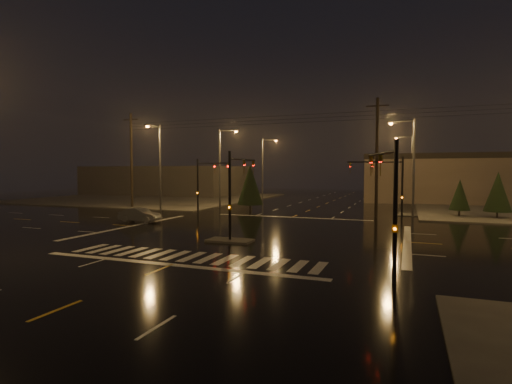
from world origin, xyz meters
TOP-DOWN VIEW (x-y plane):
  - ground at (0.00, 0.00)m, footprint 140.00×140.00m
  - sidewalk_nw at (-30.00, 30.00)m, footprint 36.00×36.00m
  - median_island at (0.00, -4.00)m, footprint 3.00×1.60m
  - crosswalk at (0.00, -9.00)m, footprint 15.00×2.60m
  - stop_bar_near at (0.00, -11.00)m, footprint 16.00×0.50m
  - stop_bar_far at (0.00, 11.00)m, footprint 16.00×0.50m
  - commercial_block at (-35.00, 42.00)m, footprint 30.00×18.00m
  - signal_mast_median at (0.00, -3.07)m, footprint 0.25×4.59m
  - signal_mast_ne at (9.50, 10.14)m, footprint 4.84×1.86m
  - signal_mast_nw at (-9.50, 10.14)m, footprint 4.84×1.86m
  - signal_mast_se at (10.23, -9.75)m, footprint 1.55×3.87m
  - streetlight_1 at (-11.18, 18.00)m, footprint 2.77×0.32m
  - streetlight_2 at (-11.18, 34.00)m, footprint 2.77×0.32m
  - streetlight_3 at (11.18, 16.00)m, footprint 2.77×0.32m
  - streetlight_4 at (11.18, 36.00)m, footprint 2.77×0.32m
  - streetlight_5 at (-16.00, 11.18)m, footprint 0.32×2.77m
  - utility_pole_0 at (-22.00, 14.00)m, footprint 2.20×0.32m
  - utility_pole_1 at (8.00, 14.00)m, footprint 2.20×0.32m
  - conifer_0 at (15.94, 17.44)m, footprint 2.01×2.01m
  - conifer_1 at (19.23, 17.03)m, footprint 2.51×2.51m
  - conifer_3 at (-6.57, 16.12)m, footprint 3.06×3.06m
  - car_crossing at (-12.04, 2.41)m, footprint 3.99×1.57m

SIDE VIEW (x-z plane):
  - ground at x=0.00m, z-range 0.00..0.00m
  - crosswalk at x=0.00m, z-range 0.00..0.01m
  - stop_bar_near at x=0.00m, z-range 0.00..0.01m
  - stop_bar_far at x=0.00m, z-range 0.00..0.01m
  - sidewalk_nw at x=-30.00m, z-range 0.00..0.12m
  - median_island at x=0.00m, z-range 0.00..0.15m
  - car_crossing at x=-12.04m, z-range 0.00..1.29m
  - conifer_0 at x=15.94m, z-range 0.35..4.19m
  - conifer_1 at x=19.23m, z-range 0.35..4.97m
  - commercial_block at x=-35.00m, z-range 0.00..5.60m
  - conifer_3 at x=-6.57m, z-range 0.35..5.83m
  - signal_mast_se at x=10.23m, z-range 0.71..6.71m
  - signal_mast_median at x=0.00m, z-range 0.75..6.75m
  - signal_mast_ne at x=9.50m, z-range 0.79..6.79m
  - signal_mast_nw at x=-9.50m, z-range 0.79..6.79m
  - streetlight_1 at x=-11.18m, z-range 0.80..10.80m
  - streetlight_2 at x=-11.18m, z-range 0.80..10.80m
  - streetlight_3 at x=11.18m, z-range 0.80..10.80m
  - streetlight_4 at x=11.18m, z-range 0.80..10.80m
  - streetlight_5 at x=-16.00m, z-range 0.80..10.80m
  - utility_pole_0 at x=-22.00m, z-range 0.13..12.13m
  - utility_pole_1 at x=8.00m, z-range 0.13..12.13m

